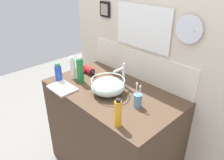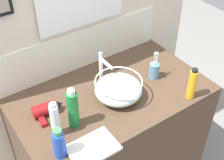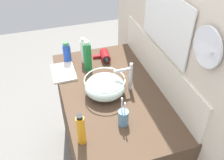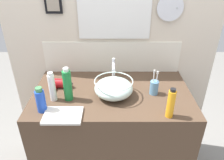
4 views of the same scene
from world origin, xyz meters
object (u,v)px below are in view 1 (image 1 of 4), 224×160
toothbrush_cup (138,100)px  lotion_bottle (58,73)px  faucet (122,74)px  shampoo_bottle (80,70)px  spray_bottle (73,68)px  soap_dispenser (118,113)px  glass_bowl_sink (108,86)px  hair_drier (89,71)px  hand_towel (62,88)px

toothbrush_cup → lotion_bottle: toothbrush_cup is taller
faucet → toothbrush_cup: faucet is taller
shampoo_bottle → spray_bottle: (-0.10, -0.01, -0.01)m
lotion_bottle → spray_bottle: bearing=70.2°
shampoo_bottle → lotion_bottle: 0.20m
soap_dispenser → shampoo_bottle: bearing=164.1°
faucet → soap_dispenser: (0.35, -0.39, -0.03)m
glass_bowl_sink → lotion_bottle: size_ratio=1.55×
shampoo_bottle → soap_dispenser: size_ratio=1.20×
hair_drier → spray_bottle: spray_bottle is taller
spray_bottle → hand_towel: (0.10, -0.18, -0.10)m
spray_bottle → soap_dispenser: size_ratio=1.05×
toothbrush_cup → hair_drier: bearing=172.9°
hand_towel → soap_dispenser: bearing=0.3°
toothbrush_cup → shampoo_bottle: (-0.60, -0.07, 0.06)m
spray_bottle → hand_towel: spray_bottle is taller
spray_bottle → lotion_bottle: bearing=-109.8°
glass_bowl_sink → shampoo_bottle: bearing=-172.2°
shampoo_bottle → hand_towel: bearing=-91.5°
toothbrush_cup → hand_towel: (-0.61, -0.26, -0.05)m
glass_bowl_sink → soap_dispenser: soap_dispenser is taller
hair_drier → soap_dispenser: (0.74, -0.34, 0.06)m
shampoo_bottle → glass_bowl_sink: bearing=7.8°
spray_bottle → lotion_bottle: (-0.05, -0.13, -0.02)m
spray_bottle → faucet: bearing=27.0°
glass_bowl_sink → faucet: 0.17m
shampoo_bottle → hand_towel: 0.22m
soap_dispenser → hand_towel: 0.67m
toothbrush_cup → soap_dispenser: bearing=-78.1°
hair_drier → toothbrush_cup: (0.69, -0.09, 0.02)m
hair_drier → toothbrush_cup: size_ratio=0.89×
glass_bowl_sink → shampoo_bottle: 0.32m
lotion_bottle → soap_dispenser: size_ratio=0.87×
spray_bottle → soap_dispenser: bearing=-13.4°
hand_towel → toothbrush_cup: bearing=23.2°
lotion_bottle → hand_towel: lotion_bottle is taller
hair_drier → hand_towel: (0.08, -0.35, -0.03)m
hair_drier → lotion_bottle: bearing=-103.1°
faucet → lotion_bottle: 0.57m
faucet → hair_drier: faucet is taller
lotion_bottle → hand_towel: (0.14, -0.06, -0.07)m
faucet → spray_bottle: bearing=-153.0°
faucet → spray_bottle: (-0.42, -0.21, -0.02)m
toothbrush_cup → faucet: bearing=154.9°
hair_drier → toothbrush_cup: bearing=-7.1°
spray_bottle → soap_dispenser: spray_bottle is taller
faucet → lotion_bottle: (-0.46, -0.34, -0.04)m
faucet → soap_dispenser: bearing=-48.8°
spray_bottle → soap_dispenser: 0.78m
glass_bowl_sink → lotion_bottle: lotion_bottle is taller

